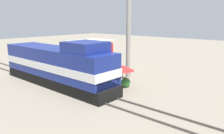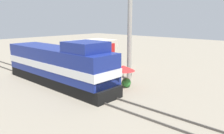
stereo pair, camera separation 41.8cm
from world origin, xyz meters
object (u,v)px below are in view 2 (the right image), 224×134
(locomotive, at_px, (60,65))
(vendor_umbrella, at_px, (123,68))
(utility_pole, at_px, (130,27))
(billboard_sign, at_px, (109,51))
(person_bystander, at_px, (113,73))
(bicycle, at_px, (123,75))

(locomotive, distance_m, vendor_umbrella, 6.20)
(utility_pole, height_order, billboard_sign, utility_pole)
(vendor_umbrella, xyz_separation_m, person_bystander, (1.21, 2.33, -1.05))
(billboard_sign, relative_size, person_bystander, 2.23)
(person_bystander, bearing_deg, vendor_umbrella, -117.48)
(utility_pole, xyz_separation_m, billboard_sign, (1.16, 4.00, -3.00))
(locomotive, xyz_separation_m, billboard_sign, (7.27, 0.22, 0.57))
(vendor_umbrella, relative_size, billboard_sign, 0.63)
(person_bystander, bearing_deg, billboard_sign, 49.93)
(utility_pole, distance_m, vendor_umbrella, 4.64)
(person_bystander, distance_m, bicycle, 1.56)
(bicycle, bearing_deg, vendor_umbrella, -29.33)
(utility_pole, bearing_deg, bicycle, 81.28)
(person_bystander, bearing_deg, utility_pole, -37.83)
(vendor_umbrella, bearing_deg, billboard_sign, 55.01)
(vendor_umbrella, bearing_deg, utility_pole, 26.96)
(locomotive, relative_size, person_bystander, 9.22)
(utility_pole, relative_size, bicycle, 5.77)
(locomotive, relative_size, bicycle, 7.55)
(locomotive, relative_size, vendor_umbrella, 6.55)
(utility_pole, distance_m, billboard_sign, 5.14)
(bicycle, bearing_deg, locomotive, -93.40)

